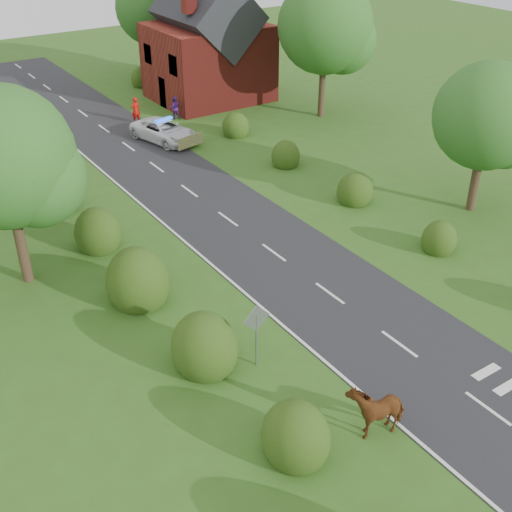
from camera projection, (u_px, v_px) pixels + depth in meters
ground at (399, 344)px, 23.59m from camera, size 120.00×120.00×0.00m
road at (198, 198)px, 34.28m from camera, size 6.00×70.00×0.02m
road_markings at (191, 220)px, 32.03m from camera, size 4.96×70.00×0.01m
hedgerow_left at (106, 245)px, 28.42m from camera, size 2.75×50.41×3.00m
hedgerow_right at (340, 184)px, 34.46m from camera, size 2.10×45.78×2.10m
tree_left_a at (11, 163)px, 24.64m from camera, size 5.74×5.60×8.38m
tree_right_a at (492, 120)px, 30.73m from camera, size 5.33×5.20×7.56m
tree_right_b at (330, 30)px, 42.97m from camera, size 6.56×6.40×9.40m
tree_right_c at (156, 10)px, 52.29m from camera, size 6.15×6.00×8.58m
road_sign at (256, 327)px, 21.77m from camera, size 1.06×0.08×2.53m
house at (208, 48)px, 47.59m from camera, size 8.00×7.40×9.17m
cow at (376, 410)px, 19.70m from camera, size 2.17×1.39×1.44m
police_van at (164, 131)px, 41.25m from camera, size 3.36×5.29×1.50m
pedestrian_red at (136, 110)px, 44.17m from camera, size 0.68×0.47×1.81m
pedestrian_purple at (175, 108)px, 44.99m from camera, size 0.94×0.85×1.58m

